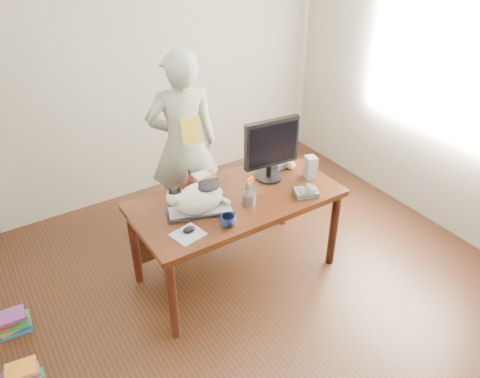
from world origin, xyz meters
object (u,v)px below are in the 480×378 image
object	(u,v)px
cat	(197,197)
book_stack	(203,178)
calculator	(278,162)
book_pile_a	(23,378)
book_pile_b	(12,322)
coffee_mug	(228,221)
phone	(307,192)
desk	(231,208)
baseball	(291,165)
pen_cup	(249,198)
speaker	(310,167)
keyboard	(200,211)
mouse	(189,230)
person	(183,145)
monitor	(271,147)

from	to	relation	value
cat	book_stack	bearing A→B (deg)	75.37
calculator	book_pile_a	bearing A→B (deg)	-171.69
book_pile_a	book_pile_b	world-z (taller)	book_pile_a
coffee_mug	phone	world-z (taller)	coffee_mug
desk	baseball	bearing A→B (deg)	3.64
calculator	desk	bearing A→B (deg)	-166.80
coffee_mug	pen_cup	bearing A→B (deg)	27.50
phone	book_pile_b	bearing A→B (deg)	-172.60
pen_cup	speaker	distance (m)	0.65
baseball	book_stack	xyz separation A→B (m)	(-0.73, 0.22, -0.00)
desk	book_stack	world-z (taller)	book_stack
desk	phone	distance (m)	0.61
keyboard	baseball	size ratio (longest dim) A/B	7.29
mouse	book_stack	world-z (taller)	book_stack
coffee_mug	book_pile_b	distance (m)	1.76
baseball	book_pile_b	xyz separation A→B (m)	(-2.34, 0.23, -0.71)
pen_cup	calculator	size ratio (longest dim) A/B	1.27
mouse	book_stack	size ratio (longest dim) A/B	0.49
speaker	book_stack	size ratio (longest dim) A/B	0.89
phone	book_stack	distance (m)	0.83
keyboard	pen_cup	xyz separation A→B (m)	(0.35, -0.11, 0.05)
phone	book_pile_a	bearing A→B (deg)	-158.61
mouse	baseball	xyz separation A→B (m)	(1.13, 0.31, 0.01)
desk	book_pile_a	size ratio (longest dim) A/B	5.92
book_stack	person	distance (m)	0.51
pen_cup	coffee_mug	distance (m)	0.30
book_stack	person	xyz separation A→B (m)	(0.08, 0.50, 0.07)
mouse	speaker	size ratio (longest dim) A/B	0.54
book_stack	phone	bearing A→B (deg)	-42.87
person	speaker	bearing A→B (deg)	144.32
pen_cup	book_stack	world-z (taller)	pen_cup
speaker	baseball	bearing A→B (deg)	117.43
desk	keyboard	world-z (taller)	keyboard
keyboard	coffee_mug	bearing A→B (deg)	-52.71
phone	calculator	bearing A→B (deg)	102.09
baseball	phone	bearing A→B (deg)	-111.01
mouse	book_stack	bearing A→B (deg)	41.22
cat	desk	bearing A→B (deg)	35.86
keyboard	person	distance (m)	0.92
pen_cup	book_stack	xyz separation A→B (m)	(-0.13, 0.48, -0.03)
phone	book_stack	xyz separation A→B (m)	(-0.58, 0.60, 0.01)
coffee_mug	book_pile_a	bearing A→B (deg)	176.88
pen_cup	baseball	size ratio (longest dim) A/B	3.37
coffee_mug	calculator	bearing A→B (deg)	32.42
book_stack	speaker	bearing A→B (deg)	-24.32
cat	book_stack	size ratio (longest dim) A/B	2.27
pen_cup	book_pile_a	bearing A→B (deg)	-178.16
desk	monitor	bearing A→B (deg)	0.44
monitor	book_stack	distance (m)	0.60
mouse	book_stack	distance (m)	0.66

